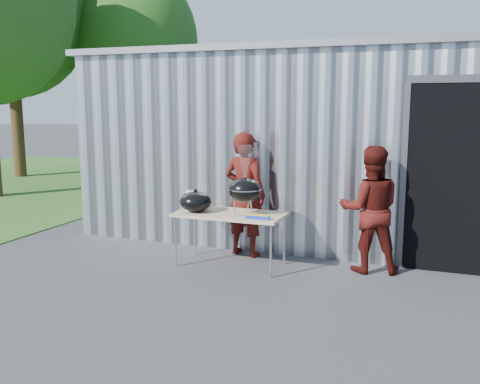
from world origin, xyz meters
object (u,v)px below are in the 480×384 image
at_px(kettle_grill, 245,184).
at_px(person_bystander, 370,209).
at_px(person_cook, 245,194).
at_px(folding_table, 230,216).

height_order(kettle_grill, person_bystander, person_bystander).
bearing_deg(person_cook, folding_table, 102.73).
relative_size(kettle_grill, person_bystander, 0.55).
bearing_deg(kettle_grill, person_cook, 110.27).
xyz_separation_m(folding_table, person_bystander, (1.83, 0.43, 0.14)).
relative_size(folding_table, person_cook, 0.82).
height_order(folding_table, person_bystander, person_bystander).
relative_size(folding_table, kettle_grill, 1.60).
height_order(folding_table, kettle_grill, kettle_grill).
bearing_deg(kettle_grill, person_bystander, 16.47).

